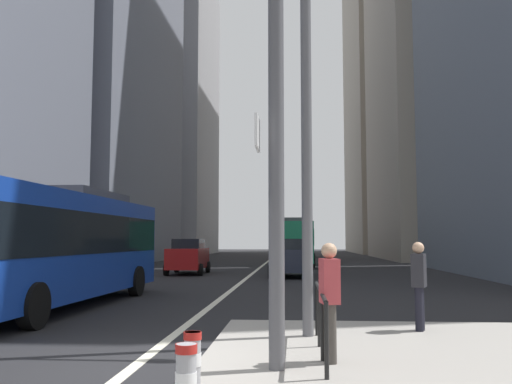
% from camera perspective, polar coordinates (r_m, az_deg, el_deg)
% --- Properties ---
extents(ground_plane, '(160.00, 160.00, 0.00)m').
position_cam_1_polar(ground_plane, '(28.23, -0.80, -8.85)').
color(ground_plane, black).
extents(lane_centre_line, '(0.20, 80.00, 0.01)m').
position_cam_1_polar(lane_centre_line, '(38.19, 0.50, -7.84)').
color(lane_centre_line, beige).
rests_on(lane_centre_line, ground).
extents(office_tower_left_mid, '(12.60, 22.69, 46.00)m').
position_cam_1_polar(office_tower_left_mid, '(53.86, -17.13, 18.30)').
color(office_tower_left_mid, slate).
rests_on(office_tower_left_mid, ground).
extents(office_tower_left_far, '(13.91, 18.27, 52.23)m').
position_cam_1_polar(office_tower_left_far, '(78.09, -9.99, 13.14)').
color(office_tower_left_far, '#9E9EA3').
rests_on(office_tower_left_far, ground).
extents(office_tower_right_far, '(12.26, 23.86, 53.66)m').
position_cam_1_polar(office_tower_right_far, '(86.58, 13.94, 11.88)').
color(office_tower_right_far, gray).
rests_on(office_tower_right_far, ground).
extents(city_bus_blue_oncoming, '(2.87, 10.95, 3.40)m').
position_cam_1_polar(city_bus_blue_oncoming, '(16.30, -20.07, -4.91)').
color(city_bus_blue_oncoming, '#14389E').
rests_on(city_bus_blue_oncoming, ground).
extents(city_bus_red_receding, '(2.78, 11.27, 3.40)m').
position_cam_1_polar(city_bus_red_receding, '(40.69, 4.12, -5.07)').
color(city_bus_red_receding, '#198456').
rests_on(city_bus_red_receding, ground).
extents(city_bus_red_distant, '(2.88, 11.07, 3.40)m').
position_cam_1_polar(city_bus_red_distant, '(60.67, 4.07, -5.05)').
color(city_bus_red_distant, red).
rests_on(city_bus_red_distant, ground).
extents(car_oncoming_mid, '(2.12, 4.32, 1.94)m').
position_cam_1_polar(car_oncoming_mid, '(30.75, -7.09, -6.65)').
color(car_oncoming_mid, maroon).
rests_on(car_oncoming_mid, ground).
extents(car_receding_near, '(2.06, 4.16, 1.94)m').
position_cam_1_polar(car_receding_near, '(28.08, 3.51, -6.85)').
color(car_receding_near, '#232838').
rests_on(car_receding_near, ground).
extents(traffic_signal_gantry, '(6.74, 0.65, 6.00)m').
position_cam_1_polar(traffic_signal_gantry, '(8.25, -14.20, 10.95)').
color(traffic_signal_gantry, '#515156').
rests_on(traffic_signal_gantry, median_island).
extents(street_lamp_post, '(5.50, 0.32, 8.00)m').
position_cam_1_polar(street_lamp_post, '(10.70, 5.23, 13.48)').
color(street_lamp_post, '#56565B').
rests_on(street_lamp_post, median_island).
extents(bollard_right, '(0.20, 0.20, 0.76)m').
position_cam_1_polar(bollard_right, '(6.15, -6.67, -17.38)').
color(bollard_right, '#99999E').
rests_on(bollard_right, median_island).
extents(pedestrian_railing, '(0.06, 3.21, 0.98)m').
position_cam_1_polar(pedestrian_railing, '(8.71, 6.76, -11.93)').
color(pedestrian_railing, black).
rests_on(pedestrian_railing, median_island).
extents(pedestrian_waiting, '(0.30, 0.41, 1.70)m').
position_cam_1_polar(pedestrian_waiting, '(8.07, 7.69, -10.66)').
color(pedestrian_waiting, '#423D38').
rests_on(pedestrian_waiting, median_island).
extents(pedestrian_far, '(0.36, 0.44, 1.70)m').
position_cam_1_polar(pedestrian_far, '(11.16, 16.66, -8.91)').
color(pedestrian_far, black).
rests_on(pedestrian_far, median_island).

